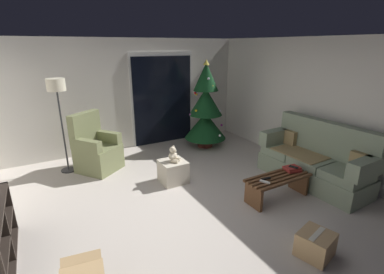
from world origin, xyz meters
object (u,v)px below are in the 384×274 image
(cell_phone, at_px, (294,167))
(cardboard_box_taped_mid_floor, at_px, (315,244))
(coffee_table, at_px, (278,184))
(remote_white, at_px, (265,182))
(teddy_bear_cream, at_px, (173,155))
(remote_black, at_px, (266,179))
(couch, at_px, (316,161))
(book_stack, at_px, (292,169))
(armchair, at_px, (96,150))
(ottoman, at_px, (173,171))
(floor_lamp, at_px, (57,94))
(christmas_tree, at_px, (206,110))

(cell_phone, relative_size, cardboard_box_taped_mid_floor, 0.32)
(coffee_table, distance_m, cell_phone, 0.41)
(remote_white, relative_size, teddy_bear_cream, 0.55)
(remote_black, distance_m, cardboard_box_taped_mid_floor, 1.24)
(couch, relative_size, book_stack, 7.11)
(armchair, relative_size, cardboard_box_taped_mid_floor, 2.50)
(book_stack, xyz_separation_m, cardboard_box_taped_mid_floor, (-0.91, -1.19, -0.28))
(cell_phone, distance_m, armchair, 3.63)
(cell_phone, xyz_separation_m, armchair, (-2.62, 2.52, -0.06))
(couch, height_order, coffee_table, couch)
(remote_white, height_order, book_stack, book_stack)
(remote_white, distance_m, ottoman, 1.64)
(book_stack, relative_size, teddy_bear_cream, 0.97)
(remote_black, relative_size, armchair, 0.14)
(remote_black, distance_m, remote_white, 0.11)
(coffee_table, bearing_deg, floor_lamp, 135.12)
(book_stack, height_order, armchair, armchair)
(couch, distance_m, remote_white, 1.35)
(christmas_tree, height_order, floor_lamp, christmas_tree)
(couch, distance_m, armchair, 4.08)
(couch, bearing_deg, remote_white, -173.44)
(cell_phone, bearing_deg, cardboard_box_taped_mid_floor, -149.23)
(book_stack, distance_m, floor_lamp, 4.29)
(remote_black, height_order, christmas_tree, christmas_tree)
(remote_white, bearing_deg, armchair, 102.19)
(christmas_tree, relative_size, teddy_bear_cream, 7.16)
(couch, height_order, cell_phone, couch)
(cell_phone, height_order, cardboard_box_taped_mid_floor, cell_phone)
(remote_black, xyz_separation_m, armchair, (-2.03, 2.51, 0.00))
(floor_lamp, xyz_separation_m, cardboard_box_taped_mid_floor, (2.23, -3.91, -1.36))
(armchair, relative_size, ottoman, 2.57)
(couch, xyz_separation_m, cardboard_box_taped_mid_floor, (-1.57, -1.26, -0.26))
(floor_lamp, bearing_deg, ottoman, -41.91)
(remote_white, bearing_deg, couch, -18.08)
(book_stack, bearing_deg, couch, 5.51)
(cell_phone, bearing_deg, ottoman, 118.37)
(armchair, xyz_separation_m, cardboard_box_taped_mid_floor, (1.71, -3.69, -0.26))
(cell_phone, xyz_separation_m, christmas_tree, (-0.07, 2.60, 0.44))
(remote_white, distance_m, cell_phone, 0.69)
(ottoman, relative_size, cardboard_box_taped_mid_floor, 0.97)
(couch, xyz_separation_m, book_stack, (-0.66, -0.06, 0.02))
(remote_black, height_order, floor_lamp, floor_lamp)
(cell_phone, height_order, teddy_bear_cream, teddy_bear_cream)
(armchair, bearing_deg, teddy_bear_cream, -48.31)
(couch, distance_m, book_stack, 0.67)
(remote_black, relative_size, remote_white, 1.00)
(ottoman, bearing_deg, book_stack, -39.95)
(ottoman, xyz_separation_m, teddy_bear_cream, (0.01, -0.01, 0.32))
(coffee_table, xyz_separation_m, book_stack, (0.35, 0.05, 0.16))
(remote_white, height_order, ottoman, remote_white)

